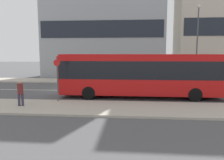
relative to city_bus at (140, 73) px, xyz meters
name	(u,v)px	position (x,y,z in m)	size (l,w,h in m)	color
ground_plane	(68,90)	(-6.37, 2.49, -1.88)	(120.00, 120.00, 0.00)	#4F4F51
sidewalk_near	(39,107)	(-6.37, -3.76, -1.82)	(44.00, 3.50, 0.13)	#B2A899
sidewalk_far	(83,81)	(-6.37, 8.74, -1.82)	(44.00, 3.50, 0.13)	#B2A899
lane_centerline	(68,90)	(-6.37, 2.49, -1.88)	(41.80, 0.16, 0.01)	silver
city_bus	(140,73)	(0.00, 0.00, 0.00)	(12.14, 2.52, 3.27)	red
parked_car_0	(204,80)	(6.63, 5.90, -1.23)	(4.57, 1.78, 1.39)	maroon
pedestrian_near_stop	(20,92)	(-7.46, -3.86, -0.87)	(0.34, 0.34, 1.57)	#383347
bus_stop_sign	(57,77)	(-5.61, -2.37, -0.09)	(0.44, 0.12, 2.87)	#4C4C51
street_lamp	(197,37)	(6.34, 7.87, 3.18)	(0.36, 0.36, 8.27)	#4C4C51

